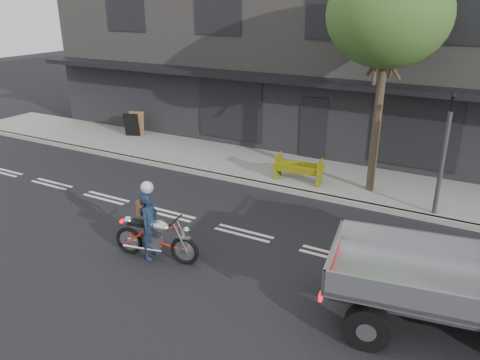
% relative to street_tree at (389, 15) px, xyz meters
% --- Properties ---
extents(ground, '(80.00, 80.00, 0.00)m').
position_rel_street_tree_xyz_m(ground, '(-2.20, -4.20, -5.28)').
color(ground, black).
rests_on(ground, ground).
extents(sidewalk, '(32.00, 3.20, 0.15)m').
position_rel_street_tree_xyz_m(sidewalk, '(-2.20, 0.50, -5.20)').
color(sidewalk, gray).
rests_on(sidewalk, ground).
extents(kerb, '(32.00, 0.20, 0.15)m').
position_rel_street_tree_xyz_m(kerb, '(-2.20, -1.10, -5.20)').
color(kerb, gray).
rests_on(kerb, ground).
extents(building_main, '(26.00, 10.00, 8.00)m').
position_rel_street_tree_xyz_m(building_main, '(-2.20, 7.10, -1.28)').
color(building_main, slate).
rests_on(building_main, ground).
extents(street_tree, '(3.40, 3.40, 6.74)m').
position_rel_street_tree_xyz_m(street_tree, '(0.00, 0.00, 0.00)').
color(street_tree, '#382B21').
rests_on(street_tree, ground).
extents(traffic_light_pole, '(0.12, 0.12, 3.50)m').
position_rel_street_tree_xyz_m(traffic_light_pole, '(2.00, -0.85, -3.63)').
color(traffic_light_pole, '#2D2D30').
rests_on(traffic_light_pole, ground).
extents(motorcycle, '(2.15, 0.63, 1.11)m').
position_rel_street_tree_xyz_m(motorcycle, '(-3.40, -6.28, -4.71)').
color(motorcycle, black).
rests_on(motorcycle, ground).
extents(rider, '(0.49, 0.65, 1.64)m').
position_rel_street_tree_xyz_m(rider, '(-3.55, -6.28, -4.46)').
color(rider, '#132035').
rests_on(rider, ground).
extents(construction_barrier, '(1.58, 0.75, 0.86)m').
position_rel_street_tree_xyz_m(construction_barrier, '(-2.23, -0.62, -4.70)').
color(construction_barrier, yellow).
rests_on(construction_barrier, sidewalk).
extents(sandwich_board, '(0.76, 0.64, 1.02)m').
position_rel_street_tree_xyz_m(sandwich_board, '(-10.50, 1.09, -4.62)').
color(sandwich_board, black).
rests_on(sandwich_board, sidewalk).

